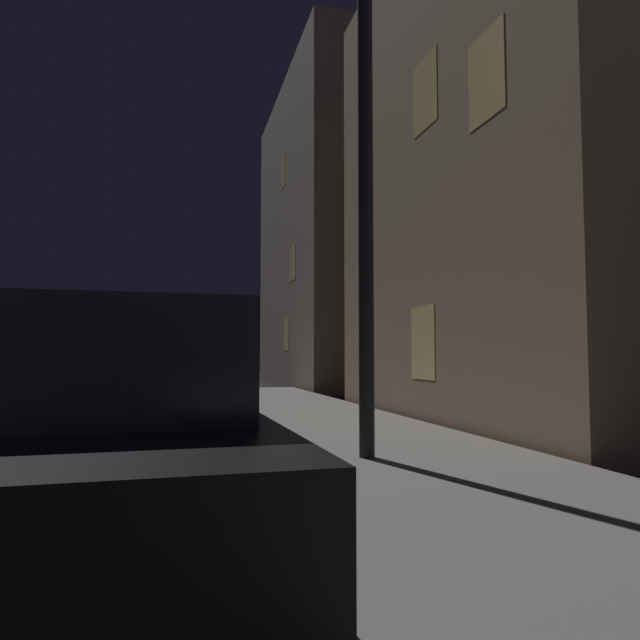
% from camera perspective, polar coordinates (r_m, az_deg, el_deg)
% --- Properties ---
extents(car_black, '(2.21, 4.09, 1.43)m').
position_cam_1_polar(car_black, '(3.51, -23.11, -10.94)').
color(car_black, black).
rests_on(car_black, ground).
extents(car_green, '(2.10, 4.39, 1.43)m').
position_cam_1_polar(car_green, '(9.58, -17.37, -6.26)').
color(car_green, '#19592D').
rests_on(car_green, ground).
extents(street_lamp, '(0.44, 0.44, 5.56)m').
position_cam_1_polar(street_lamp, '(6.51, 4.51, 20.36)').
color(street_lamp, black).
rests_on(street_lamp, sidewalk).
extents(building_mid, '(6.71, 8.35, 9.14)m').
position_cam_1_polar(building_mid, '(12.05, 24.44, 13.06)').
color(building_mid, '#8C7259').
rests_on(building_mid, ground).
extents(building_far, '(6.85, 11.04, 11.87)m').
position_cam_1_polar(building_far, '(23.54, 4.40, 8.05)').
color(building_far, '#6B6056').
rests_on(building_far, ground).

